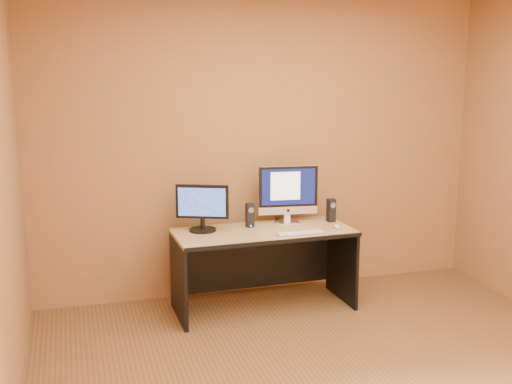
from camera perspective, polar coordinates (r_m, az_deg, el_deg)
walls at (r=3.77m, az=9.48°, el=0.27°), size 4.00×4.00×2.60m
desk at (r=5.34m, az=0.68°, el=-6.93°), size 1.47×0.68×0.67m
imac at (r=5.46m, az=2.92°, el=-0.16°), size 0.54×0.25×0.50m
second_monitor at (r=5.20m, az=-4.79°, el=-1.44°), size 0.49×0.37×0.38m
speaker_left at (r=5.33m, az=-0.55°, el=-2.08°), size 0.06×0.07×0.20m
speaker_right at (r=5.55m, az=6.69°, el=-1.62°), size 0.07×0.07×0.20m
keyboard at (r=5.15m, az=3.99°, el=-3.67°), size 0.39×0.11×0.02m
mouse at (r=5.35m, az=7.20°, el=-3.06°), size 0.06×0.10×0.03m
cable_a at (r=5.58m, az=2.33°, el=-2.51°), size 0.06×0.19×0.01m
cable_b at (r=5.56m, az=1.79°, el=-2.55°), size 0.08×0.15×0.01m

